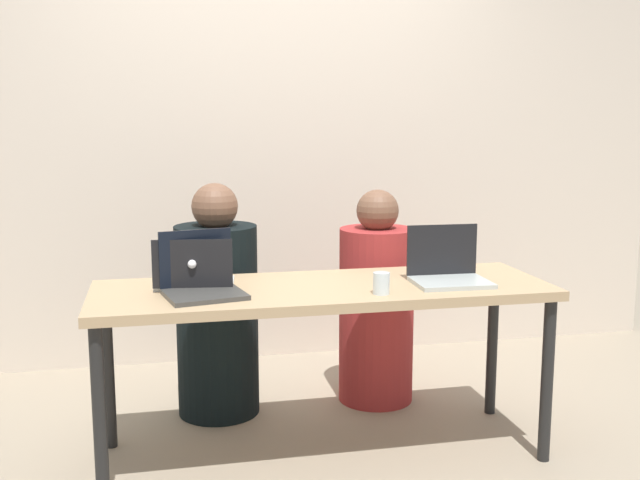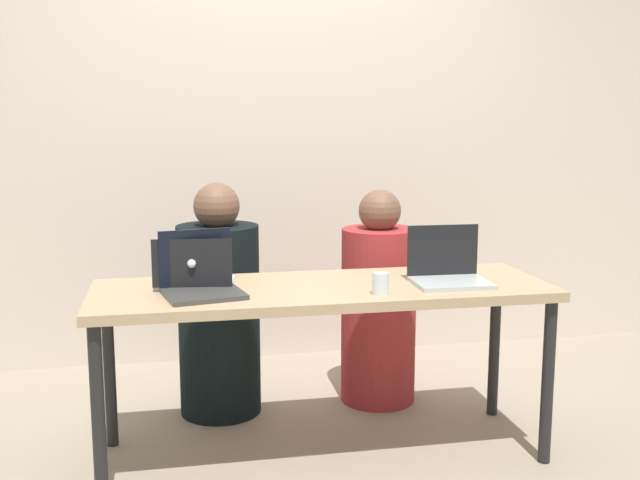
% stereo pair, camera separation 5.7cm
% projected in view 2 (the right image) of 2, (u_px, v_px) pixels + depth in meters
% --- Properties ---
extents(ground_plane, '(12.00, 12.00, 0.00)m').
position_uv_depth(ground_plane, '(323.00, 453.00, 3.18)').
color(ground_plane, gray).
extents(back_wall, '(4.85, 0.10, 2.55)m').
position_uv_depth(back_wall, '(275.00, 140.00, 4.33)').
color(back_wall, beige).
rests_on(back_wall, ground).
extents(desk, '(1.87, 0.62, 0.73)m').
position_uv_depth(desk, '(323.00, 302.00, 3.07)').
color(desk, tan).
rests_on(desk, ground).
extents(person_on_left, '(0.43, 0.43, 1.11)m').
position_uv_depth(person_on_left, '(219.00, 312.00, 3.56)').
color(person_on_left, black).
rests_on(person_on_left, ground).
extents(person_on_right, '(0.44, 0.44, 1.06)m').
position_uv_depth(person_on_right, '(379.00, 308.00, 3.71)').
color(person_on_right, '#9E2B2A').
rests_on(person_on_right, ground).
extents(laptop_back_left, '(0.34, 0.26, 0.21)m').
position_uv_depth(laptop_back_left, '(194.00, 276.00, 3.03)').
color(laptop_back_left, silver).
rests_on(laptop_back_left, desk).
extents(laptop_front_right, '(0.32, 0.28, 0.23)m').
position_uv_depth(laptop_front_right, '(448.00, 271.00, 3.11)').
color(laptop_front_right, '#AEB6B3').
rests_on(laptop_front_right, desk).
extents(laptop_front_left, '(0.34, 0.31, 0.24)m').
position_uv_depth(laptop_front_left, '(201.00, 281.00, 2.91)').
color(laptop_front_left, '#3D3C39').
rests_on(laptop_front_left, desk).
extents(water_glass_right, '(0.07, 0.07, 0.09)m').
position_uv_depth(water_glass_right, '(380.00, 285.00, 2.91)').
color(water_glass_right, silver).
rests_on(water_glass_right, desk).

